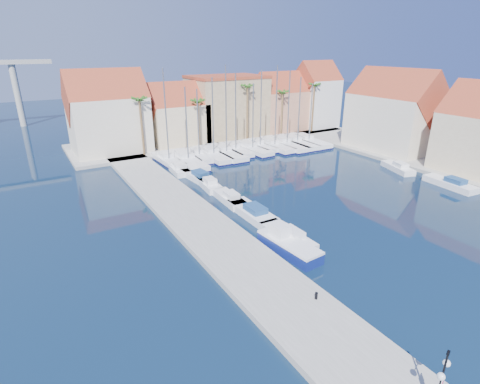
% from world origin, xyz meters
% --- Properties ---
extents(ground, '(260.00, 260.00, 0.00)m').
position_xyz_m(ground, '(0.00, 0.00, 0.00)').
color(ground, black).
rests_on(ground, ground).
extents(quay_west, '(6.00, 77.00, 0.50)m').
position_xyz_m(quay_west, '(-9.00, 13.50, 0.25)').
color(quay_west, gray).
rests_on(quay_west, ground).
extents(shore_north, '(54.00, 16.00, 0.50)m').
position_xyz_m(shore_north, '(10.00, 48.00, 0.25)').
color(shore_north, gray).
rests_on(shore_north, ground).
extents(shore_east, '(12.00, 60.00, 0.50)m').
position_xyz_m(shore_east, '(32.00, 15.00, 0.25)').
color(shore_east, gray).
rests_on(shore_east, ground).
extents(lamp_post, '(1.29, 0.68, 3.94)m').
position_xyz_m(lamp_post, '(-8.37, -11.25, 3.09)').
color(lamp_post, black).
rests_on(lamp_post, quay_west).
extents(bollard, '(0.21, 0.21, 0.52)m').
position_xyz_m(bollard, '(-7.22, -1.58, 0.76)').
color(bollard, black).
rests_on(bollard, quay_west).
extents(fishing_boat, '(2.67, 6.58, 2.25)m').
position_xyz_m(fishing_boat, '(-4.41, 5.36, 0.75)').
color(fishing_boat, navy).
rests_on(fishing_boat, ground).
extents(motorboat_west_0, '(2.13, 6.54, 1.40)m').
position_xyz_m(motorboat_west_0, '(-3.17, 6.93, 0.51)').
color(motorboat_west_0, white).
rests_on(motorboat_west_0, ground).
extents(motorboat_west_1, '(2.35, 7.26, 1.40)m').
position_xyz_m(motorboat_west_1, '(-3.07, 13.33, 0.51)').
color(motorboat_west_1, white).
rests_on(motorboat_west_1, ground).
extents(motorboat_west_2, '(2.14, 5.85, 1.40)m').
position_xyz_m(motorboat_west_2, '(-3.27, 17.97, 0.51)').
color(motorboat_west_2, white).
rests_on(motorboat_west_2, ground).
extents(motorboat_west_3, '(2.41, 5.93, 1.40)m').
position_xyz_m(motorboat_west_3, '(-3.20, 23.65, 0.51)').
color(motorboat_west_3, white).
rests_on(motorboat_west_3, ground).
extents(motorboat_west_4, '(2.66, 6.82, 1.40)m').
position_xyz_m(motorboat_west_4, '(-3.09, 27.13, 0.51)').
color(motorboat_west_4, white).
rests_on(motorboat_west_4, ground).
extents(motorboat_west_5, '(2.85, 7.37, 1.40)m').
position_xyz_m(motorboat_west_5, '(-3.99, 32.31, 0.51)').
color(motorboat_west_5, white).
rests_on(motorboat_west_5, ground).
extents(motorboat_east_0, '(2.80, 6.96, 1.40)m').
position_xyz_m(motorboat_east_0, '(23.99, 7.72, 0.51)').
color(motorboat_east_0, white).
rests_on(motorboat_east_0, ground).
extents(motorboat_east_1, '(3.60, 6.19, 1.40)m').
position_xyz_m(motorboat_east_1, '(23.97, 15.76, 0.51)').
color(motorboat_east_1, white).
rests_on(motorboat_east_1, ground).
extents(sailboat_0, '(2.83, 9.35, 14.30)m').
position_xyz_m(sailboat_0, '(-3.99, 36.46, 0.63)').
color(sailboat_0, white).
rests_on(sailboat_0, ground).
extents(sailboat_1, '(4.06, 12.21, 11.70)m').
position_xyz_m(sailboat_1, '(-1.32, 35.14, 0.55)').
color(sailboat_1, white).
rests_on(sailboat_1, ground).
extents(sailboat_2, '(2.79, 8.35, 11.17)m').
position_xyz_m(sailboat_2, '(1.14, 36.24, 0.60)').
color(sailboat_2, white).
rests_on(sailboat_2, ground).
extents(sailboat_3, '(3.13, 10.73, 12.81)m').
position_xyz_m(sailboat_3, '(3.47, 35.85, 0.58)').
color(sailboat_3, white).
rests_on(sailboat_3, ground).
extents(sailboat_4, '(3.21, 11.30, 14.56)m').
position_xyz_m(sailboat_4, '(5.84, 35.89, 0.59)').
color(sailboat_4, white).
rests_on(sailboat_4, ground).
extents(sailboat_5, '(2.84, 9.69, 13.20)m').
position_xyz_m(sailboat_5, '(8.07, 36.61, 0.60)').
color(sailboat_5, white).
rests_on(sailboat_5, ground).
extents(sailboat_6, '(3.32, 10.12, 11.58)m').
position_xyz_m(sailboat_6, '(10.90, 35.83, 0.57)').
color(sailboat_6, white).
rests_on(sailboat_6, ground).
extents(sailboat_7, '(2.48, 9.04, 13.54)m').
position_xyz_m(sailboat_7, '(13.14, 36.73, 0.62)').
color(sailboat_7, white).
rests_on(sailboat_7, ground).
extents(sailboat_8, '(2.97, 10.40, 14.29)m').
position_xyz_m(sailboat_8, '(15.43, 35.58, 0.60)').
color(sailboat_8, white).
rests_on(sailboat_8, ground).
extents(sailboat_9, '(3.25, 11.82, 13.34)m').
position_xyz_m(sailboat_9, '(18.15, 35.69, 0.57)').
color(sailboat_9, white).
rests_on(sailboat_9, ground).
extents(sailboat_10, '(3.63, 11.74, 12.22)m').
position_xyz_m(sailboat_10, '(20.52, 35.60, 0.56)').
color(sailboat_10, white).
rests_on(sailboat_10, ground).
extents(sailboat_11, '(3.44, 11.47, 11.05)m').
position_xyz_m(sailboat_11, '(23.13, 35.42, 0.55)').
color(sailboat_11, white).
rests_on(sailboat_11, ground).
extents(building_0, '(12.30, 9.00, 13.50)m').
position_xyz_m(building_0, '(-10.00, 47.00, 6.52)').
color(building_0, beige).
rests_on(building_0, shore_north).
extents(building_1, '(10.30, 8.00, 11.00)m').
position_xyz_m(building_1, '(2.00, 47.00, 5.30)').
color(building_1, beige).
rests_on(building_1, shore_north).
extents(building_2, '(14.20, 10.20, 11.50)m').
position_xyz_m(building_2, '(13.00, 48.00, 6.26)').
color(building_2, '#9A835E').
rests_on(building_2, shore_north).
extents(building_3, '(10.30, 8.00, 12.00)m').
position_xyz_m(building_3, '(25.00, 47.00, 5.86)').
color(building_3, tan).
rests_on(building_3, shore_north).
extents(building_4, '(8.30, 8.00, 14.00)m').
position_xyz_m(building_4, '(34.00, 46.00, 6.97)').
color(building_4, white).
rests_on(building_4, shore_north).
extents(building_6, '(9.00, 14.30, 13.50)m').
position_xyz_m(building_6, '(32.00, 24.00, 6.52)').
color(building_6, beige).
rests_on(building_6, shore_east).
extents(palm_0, '(2.60, 2.60, 10.15)m').
position_xyz_m(palm_0, '(-6.00, 42.00, 9.08)').
color(palm_0, brown).
rests_on(palm_0, shore_north).
extents(palm_1, '(2.60, 2.60, 9.15)m').
position_xyz_m(palm_1, '(4.00, 42.00, 8.14)').
color(palm_1, brown).
rests_on(palm_1, shore_north).
extents(palm_2, '(2.60, 2.60, 11.15)m').
position_xyz_m(palm_2, '(14.00, 42.00, 10.02)').
color(palm_2, brown).
rests_on(palm_2, shore_north).
extents(palm_3, '(2.60, 2.60, 9.65)m').
position_xyz_m(palm_3, '(22.00, 42.00, 8.61)').
color(palm_3, brown).
rests_on(palm_3, shore_north).
extents(palm_4, '(2.60, 2.60, 10.65)m').
position_xyz_m(palm_4, '(30.00, 42.00, 9.55)').
color(palm_4, brown).
rests_on(palm_4, shore_north).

